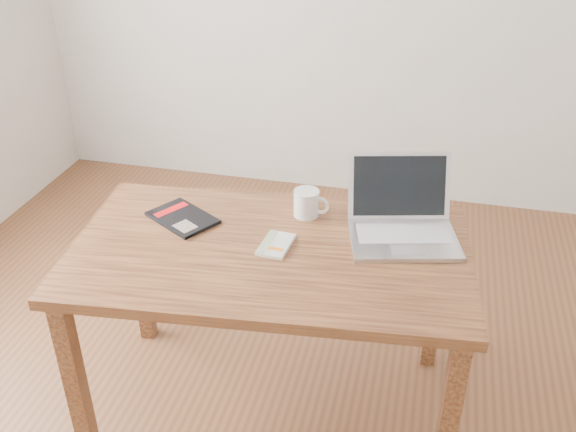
% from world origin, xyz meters
% --- Properties ---
extents(room, '(4.04, 4.04, 2.70)m').
position_xyz_m(room, '(-0.07, 0.00, 1.36)').
color(room, brown).
rests_on(room, ground).
extents(desk, '(1.45, 0.92, 0.75)m').
position_xyz_m(desk, '(-0.07, 0.10, 0.66)').
color(desk, '#553019').
rests_on(desk, ground).
extents(white_guidebook, '(0.11, 0.17, 0.01)m').
position_xyz_m(white_guidebook, '(-0.05, 0.11, 0.76)').
color(white_guidebook, silver).
rests_on(white_guidebook, desk).
extents(black_guidebook, '(0.30, 0.27, 0.01)m').
position_xyz_m(black_guidebook, '(-0.44, 0.21, 0.76)').
color(black_guidebook, black).
rests_on(black_guidebook, desk).
extents(laptop, '(0.44, 0.43, 0.25)m').
position_xyz_m(laptop, '(0.36, 0.30, 0.80)').
color(laptop, silver).
rests_on(laptop, desk).
extents(coffee_mug, '(0.14, 0.10, 0.10)m').
position_xyz_m(coffee_mug, '(0.01, 0.35, 0.80)').
color(coffee_mug, white).
rests_on(coffee_mug, desk).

